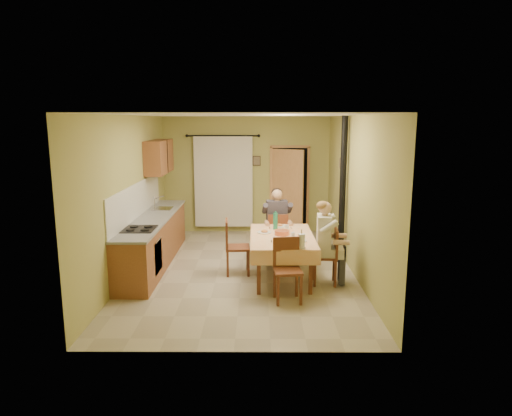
{
  "coord_description": "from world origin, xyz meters",
  "views": [
    {
      "loc": [
        0.29,
        -8.01,
        2.72
      ],
      "look_at": [
        0.25,
        0.1,
        1.15
      ],
      "focal_mm": 32.0,
      "sensor_mm": 36.0,
      "label": 1
    }
  ],
  "objects_px": {
    "stove_flue": "(342,210)",
    "man_right": "(326,233)",
    "chair_far": "(277,245)",
    "chair_near": "(287,283)",
    "dining_table": "(282,257)",
    "chair_right": "(325,267)",
    "chair_left": "(237,258)",
    "man_far": "(277,216)"
  },
  "relations": [
    {
      "from": "chair_far",
      "to": "man_right",
      "type": "height_order",
      "value": "man_right"
    },
    {
      "from": "stove_flue",
      "to": "man_right",
      "type": "bearing_deg",
      "value": -110.99
    },
    {
      "from": "chair_left",
      "to": "stove_flue",
      "type": "relative_size",
      "value": 0.35
    },
    {
      "from": "chair_near",
      "to": "man_far",
      "type": "xyz_separation_m",
      "value": [
        -0.08,
        2.11,
        0.59
      ]
    },
    {
      "from": "dining_table",
      "to": "chair_left",
      "type": "distance_m",
      "value": 0.83
    },
    {
      "from": "dining_table",
      "to": "chair_right",
      "type": "distance_m",
      "value": 0.78
    },
    {
      "from": "chair_left",
      "to": "man_far",
      "type": "distance_m",
      "value": 1.27
    },
    {
      "from": "man_right",
      "to": "chair_right",
      "type": "bearing_deg",
      "value": -90.0
    },
    {
      "from": "dining_table",
      "to": "chair_near",
      "type": "bearing_deg",
      "value": -88.71
    },
    {
      "from": "man_right",
      "to": "man_far",
      "type": "bearing_deg",
      "value": 33.62
    },
    {
      "from": "chair_right",
      "to": "chair_near",
      "type": "bearing_deg",
      "value": 141.99
    },
    {
      "from": "dining_table",
      "to": "chair_right",
      "type": "height_order",
      "value": "chair_right"
    },
    {
      "from": "chair_right",
      "to": "stove_flue",
      "type": "bearing_deg",
      "value": -15.71
    },
    {
      "from": "dining_table",
      "to": "chair_near",
      "type": "height_order",
      "value": "chair_near"
    },
    {
      "from": "dining_table",
      "to": "man_far",
      "type": "distance_m",
      "value": 1.18
    },
    {
      "from": "dining_table",
      "to": "chair_right",
      "type": "xyz_separation_m",
      "value": [
        0.72,
        -0.3,
        -0.09
      ]
    },
    {
      "from": "dining_table",
      "to": "man_right",
      "type": "bearing_deg",
      "value": -23.55
    },
    {
      "from": "man_far",
      "to": "man_right",
      "type": "distance_m",
      "value": 1.56
    },
    {
      "from": "chair_near",
      "to": "chair_right",
      "type": "distance_m",
      "value": 1.01
    },
    {
      "from": "dining_table",
      "to": "man_far",
      "type": "xyz_separation_m",
      "value": [
        -0.05,
        1.06,
        0.5
      ]
    },
    {
      "from": "dining_table",
      "to": "chair_far",
      "type": "relative_size",
      "value": 1.95
    },
    {
      "from": "dining_table",
      "to": "man_right",
      "type": "relative_size",
      "value": 1.32
    },
    {
      "from": "chair_near",
      "to": "chair_left",
      "type": "distance_m",
      "value": 1.51
    },
    {
      "from": "chair_right",
      "to": "stove_flue",
      "type": "distance_m",
      "value": 1.55
    },
    {
      "from": "chair_near",
      "to": "chair_right",
      "type": "height_order",
      "value": "chair_near"
    },
    {
      "from": "chair_near",
      "to": "man_far",
      "type": "height_order",
      "value": "man_far"
    },
    {
      "from": "man_right",
      "to": "stove_flue",
      "type": "relative_size",
      "value": 0.5
    },
    {
      "from": "chair_left",
      "to": "man_right",
      "type": "height_order",
      "value": "man_right"
    },
    {
      "from": "chair_near",
      "to": "chair_left",
      "type": "xyz_separation_m",
      "value": [
        -0.83,
        1.26,
        0.0
      ]
    },
    {
      "from": "stove_flue",
      "to": "chair_far",
      "type": "bearing_deg",
      "value": 176.77
    },
    {
      "from": "chair_right",
      "to": "chair_left",
      "type": "bearing_deg",
      "value": 75.79
    },
    {
      "from": "chair_right",
      "to": "man_far",
      "type": "height_order",
      "value": "man_far"
    },
    {
      "from": "chair_left",
      "to": "man_right",
      "type": "distance_m",
      "value": 1.69
    },
    {
      "from": "chair_far",
      "to": "chair_left",
      "type": "relative_size",
      "value": 0.95
    },
    {
      "from": "chair_far",
      "to": "chair_right",
      "type": "bearing_deg",
      "value": -65.62
    },
    {
      "from": "dining_table",
      "to": "chair_right",
      "type": "relative_size",
      "value": 1.93
    },
    {
      "from": "chair_left",
      "to": "man_right",
      "type": "bearing_deg",
      "value": 66.79
    },
    {
      "from": "dining_table",
      "to": "chair_left",
      "type": "height_order",
      "value": "chair_left"
    },
    {
      "from": "man_far",
      "to": "chair_left",
      "type": "bearing_deg",
      "value": -136.64
    },
    {
      "from": "chair_far",
      "to": "chair_near",
      "type": "height_order",
      "value": "chair_near"
    },
    {
      "from": "dining_table",
      "to": "chair_near",
      "type": "relative_size",
      "value": 1.9
    },
    {
      "from": "dining_table",
      "to": "man_far",
      "type": "bearing_deg",
      "value": 91.94
    }
  ]
}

